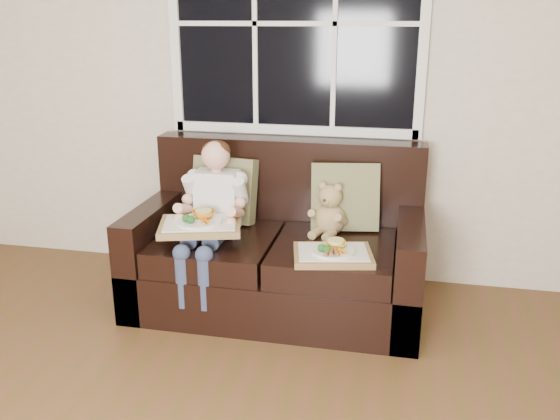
% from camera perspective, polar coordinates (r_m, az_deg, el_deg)
% --- Properties ---
extents(room_walls, '(4.52, 5.02, 2.71)m').
position_cam_1_polar(room_walls, '(1.52, -22.31, 13.18)').
color(room_walls, beige).
rests_on(room_walls, ground).
extents(window_back, '(1.62, 0.04, 1.37)m').
position_cam_1_polar(window_back, '(3.81, 1.43, 17.50)').
color(window_back, black).
rests_on(window_back, room_walls).
extents(loveseat, '(1.70, 0.92, 0.96)m').
position_cam_1_polar(loveseat, '(3.63, -0.09, -4.26)').
color(loveseat, black).
rests_on(loveseat, ground).
extents(pillow_left, '(0.43, 0.24, 0.42)m').
position_cam_1_polar(pillow_left, '(3.75, -5.37, 1.97)').
color(pillow_left, olive).
rests_on(pillow_left, loveseat).
extents(pillow_right, '(0.43, 0.25, 0.42)m').
position_cam_1_polar(pillow_right, '(3.60, 6.25, 1.28)').
color(pillow_right, olive).
rests_on(pillow_right, loveseat).
extents(child, '(0.37, 0.59, 0.85)m').
position_cam_1_polar(child, '(3.50, -6.52, 0.55)').
color(child, silver).
rests_on(child, loveseat).
extents(teddy_bear, '(0.22, 0.27, 0.33)m').
position_cam_1_polar(teddy_bear, '(3.53, 4.83, -0.27)').
color(teddy_bear, tan).
rests_on(teddy_bear, loveseat).
extents(tray_left, '(0.53, 0.45, 0.10)m').
position_cam_1_polar(tray_left, '(3.37, -7.70, -1.34)').
color(tray_left, olive).
rests_on(tray_left, child).
extents(tray_right, '(0.47, 0.40, 0.10)m').
position_cam_1_polar(tray_right, '(3.21, 5.11, -4.17)').
color(tray_right, olive).
rests_on(tray_right, loveseat).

